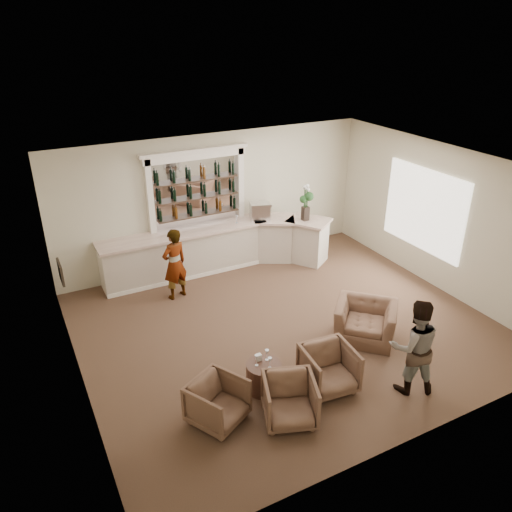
{
  "coord_description": "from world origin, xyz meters",
  "views": [
    {
      "loc": [
        -4.51,
        -7.36,
        5.73
      ],
      "look_at": [
        -0.22,
        0.9,
        1.26
      ],
      "focal_mm": 35.0,
      "sensor_mm": 36.0,
      "label": 1
    }
  ],
  "objects": [
    {
      "name": "ground",
      "position": [
        0.0,
        0.0,
        0.0
      ],
      "size": [
        8.0,
        8.0,
        0.0
      ],
      "primitive_type": "plane",
      "color": "brown",
      "rests_on": "ground"
    },
    {
      "name": "room_shell",
      "position": [
        0.16,
        0.71,
        2.34
      ],
      "size": [
        8.04,
        7.02,
        3.32
      ],
      "color": "beige",
      "rests_on": "ground"
    },
    {
      "name": "bar_counter",
      "position": [
        -0.16,
        3.0,
        0.57
      ],
      "size": [
        5.72,
        1.8,
        1.14
      ],
      "color": "beige",
      "rests_on": "ground"
    },
    {
      "name": "back_bar_alcove",
      "position": [
        -0.5,
        3.41,
        2.03
      ],
      "size": [
        2.64,
        0.25,
        3.0
      ],
      "color": "white",
      "rests_on": "ground"
    },
    {
      "name": "cocktail_table",
      "position": [
        -1.3,
        -1.46,
        0.25
      ],
      "size": [
        0.6,
        0.6,
        0.5
      ],
      "primitive_type": "cylinder",
      "color": "#482B1F",
      "rests_on": "ground"
    },
    {
      "name": "sommelier",
      "position": [
        -1.57,
        2.17,
        0.83
      ],
      "size": [
        0.69,
        0.55,
        1.65
      ],
      "primitive_type": "imported",
      "rotation": [
        0.0,
        0.0,
        3.43
      ],
      "color": "gray",
      "rests_on": "ground"
    },
    {
      "name": "guest",
      "position": [
        0.88,
        -2.6,
        0.86
      ],
      "size": [
        1.02,
        0.93,
        1.71
      ],
      "primitive_type": "imported",
      "rotation": [
        0.0,
        0.0,
        2.72
      ],
      "color": "gray",
      "rests_on": "ground"
    },
    {
      "name": "armchair_left",
      "position": [
        -2.29,
        -1.8,
        0.37
      ],
      "size": [
        1.07,
        1.08,
        0.73
      ],
      "primitive_type": "imported",
      "rotation": [
        0.0,
        0.0,
        0.5
      ],
      "color": "brown",
      "rests_on": "ground"
    },
    {
      "name": "armchair_center",
      "position": [
        -1.29,
        -2.29,
        0.37
      ],
      "size": [
        1.03,
        1.05,
        0.75
      ],
      "primitive_type": "imported",
      "rotation": [
        0.0,
        0.0,
        -0.36
      ],
      "color": "brown",
      "rests_on": "ground"
    },
    {
      "name": "armchair_right",
      "position": [
        -0.31,
        -1.95,
        0.39
      ],
      "size": [
        0.91,
        0.94,
        0.78
      ],
      "primitive_type": "imported",
      "rotation": [
        0.0,
        0.0,
        -0.1
      ],
      "color": "brown",
      "rests_on": "ground"
    },
    {
      "name": "armchair_far",
      "position": [
        1.17,
        -1.06,
        0.37
      ],
      "size": [
        1.51,
        1.51,
        0.74
      ],
      "primitive_type": "imported",
      "rotation": [
        0.0,
        0.0,
        -0.77
      ],
      "color": "brown",
      "rests_on": "ground"
    },
    {
      "name": "espresso_machine",
      "position": [
        1.0,
        3.03,
        1.35
      ],
      "size": [
        0.58,
        0.53,
        0.42
      ],
      "primitive_type": "cube",
      "rotation": [
        0.0,
        0.0,
        -0.31
      ],
      "color": "silver",
      "rests_on": "bar_counter"
    },
    {
      "name": "flower_vase",
      "position": [
        1.96,
        2.41,
        1.67
      ],
      "size": [
        0.25,
        0.25,
        0.93
      ],
      "color": "black",
      "rests_on": "bar_counter"
    },
    {
      "name": "wine_glass_bar_left",
      "position": [
        0.35,
        3.02,
        1.25
      ],
      "size": [
        0.07,
        0.07,
        0.21
      ],
      "primitive_type": null,
      "color": "white",
      "rests_on": "bar_counter"
    },
    {
      "name": "wine_glass_bar_right",
      "position": [
        0.35,
        3.03,
        1.25
      ],
      "size": [
        0.07,
        0.07,
        0.21
      ],
      "primitive_type": null,
      "color": "white",
      "rests_on": "bar_counter"
    },
    {
      "name": "wine_glass_tbl_a",
      "position": [
        -1.42,
        -1.43,
        0.6
      ],
      "size": [
        0.07,
        0.07,
        0.21
      ],
      "primitive_type": null,
      "color": "white",
      "rests_on": "cocktail_table"
    },
    {
      "name": "wine_glass_tbl_b",
      "position": [
        -1.2,
        -1.38,
        0.6
      ],
      "size": [
        0.07,
        0.07,
        0.21
      ],
      "primitive_type": null,
      "color": "white",
      "rests_on": "cocktail_table"
    },
    {
      "name": "wine_glass_tbl_c",
      "position": [
        -1.26,
        -1.59,
        0.6
      ],
      "size": [
        0.07,
        0.07,
        0.21
      ],
      "primitive_type": null,
      "color": "white",
      "rests_on": "cocktail_table"
    },
    {
      "name": "napkin_holder",
      "position": [
        -1.32,
        -1.32,
        0.56
      ],
      "size": [
        0.08,
        0.08,
        0.12
      ],
      "primitive_type": "cube",
      "color": "silver",
      "rests_on": "cocktail_table"
    }
  ]
}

